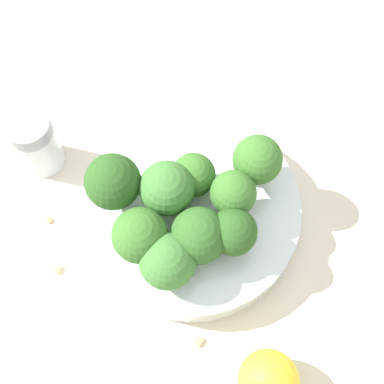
{
  "coord_description": "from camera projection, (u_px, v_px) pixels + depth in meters",
  "views": [
    {
      "loc": [
        0.13,
        -0.12,
        0.46
      ],
      "look_at": [
        0.0,
        0.0,
        0.06
      ],
      "focal_mm": 50.0,
      "sensor_mm": 36.0,
      "label": 1
    }
  ],
  "objects": [
    {
      "name": "broccoli_floret_4",
      "position": [
        257.0,
        161.0,
        0.44
      ],
      "size": [
        0.04,
        0.04,
        0.06
      ],
      "color": "#84AD66",
      "rests_on": "bowl"
    },
    {
      "name": "broccoli_floret_2",
      "position": [
        113.0,
        183.0,
        0.44
      ],
      "size": [
        0.05,
        0.05,
        0.06
      ],
      "color": "#8EB770",
      "rests_on": "bowl"
    },
    {
      "name": "broccoli_floret_7",
      "position": [
        143.0,
        239.0,
        0.42
      ],
      "size": [
        0.05,
        0.05,
        0.05
      ],
      "color": "#7A9E5B",
      "rests_on": "bowl"
    },
    {
      "name": "broccoli_floret_5",
      "position": [
        234.0,
        231.0,
        0.43
      ],
      "size": [
        0.04,
        0.04,
        0.05
      ],
      "color": "#8EB770",
      "rests_on": "bowl"
    },
    {
      "name": "broccoli_floret_0",
      "position": [
        233.0,
        195.0,
        0.43
      ],
      "size": [
        0.04,
        0.04,
        0.06
      ],
      "color": "#7A9E5B",
      "rests_on": "bowl"
    },
    {
      "name": "almond_crumb_2",
      "position": [
        49.0,
        220.0,
        0.49
      ],
      "size": [
        0.01,
        0.0,
        0.01
      ],
      "primitive_type": "cube",
      "rotation": [
        0.0,
        0.0,
        2.92
      ],
      "color": "#AD7F4C",
      "rests_on": "ground_plane"
    },
    {
      "name": "pepper_shaker",
      "position": [
        36.0,
        143.0,
        0.49
      ],
      "size": [
        0.04,
        0.04,
        0.07
      ],
      "color": "silver",
      "rests_on": "ground_plane"
    },
    {
      "name": "lemon_wedge",
      "position": [
        268.0,
        381.0,
        0.42
      ],
      "size": [
        0.05,
        0.05,
        0.05
      ],
      "primitive_type": "sphere",
      "color": "yellow",
      "rests_on": "ground_plane"
    },
    {
      "name": "bowl",
      "position": [
        192.0,
        212.0,
        0.48
      ],
      "size": [
        0.19,
        0.19,
        0.03
      ],
      "primitive_type": "cylinder",
      "color": "silver",
      "rests_on": "ground_plane"
    },
    {
      "name": "almond_crumb_0",
      "position": [
        58.0,
        269.0,
        0.47
      ],
      "size": [
        0.01,
        0.01,
        0.01
      ],
      "primitive_type": "cube",
      "rotation": [
        0.0,
        0.0,
        5.19
      ],
      "color": "tan",
      "rests_on": "ground_plane"
    },
    {
      "name": "broccoli_floret_1",
      "position": [
        199.0,
        236.0,
        0.42
      ],
      "size": [
        0.05,
        0.05,
        0.05
      ],
      "color": "#8EB770",
      "rests_on": "bowl"
    },
    {
      "name": "almond_crumb_3",
      "position": [
        273.0,
        147.0,
        0.52
      ],
      "size": [
        0.01,
        0.01,
        0.01
      ],
      "primitive_type": "cube",
      "rotation": [
        0.0,
        0.0,
        3.87
      ],
      "color": "tan",
      "rests_on": "ground_plane"
    },
    {
      "name": "broccoli_floret_8",
      "position": [
        193.0,
        176.0,
        0.45
      ],
      "size": [
        0.04,
        0.04,
        0.04
      ],
      "color": "#84AD66",
      "rests_on": "bowl"
    },
    {
      "name": "broccoli_floret_3",
      "position": [
        167.0,
        189.0,
        0.44
      ],
      "size": [
        0.05,
        0.05,
        0.06
      ],
      "color": "#7A9E5B",
      "rests_on": "bowl"
    },
    {
      "name": "broccoli_floret_6",
      "position": [
        168.0,
        261.0,
        0.42
      ],
      "size": [
        0.05,
        0.05,
        0.05
      ],
      "color": "#8EB770",
      "rests_on": "bowl"
    },
    {
      "name": "almond_crumb_1",
      "position": [
        199.0,
        341.0,
        0.45
      ],
      "size": [
        0.01,
        0.01,
        0.01
      ],
      "primitive_type": "cube",
      "rotation": [
        0.0,
        0.0,
        1.74
      ],
      "color": "tan",
      "rests_on": "ground_plane"
    },
    {
      "name": "ground_plane",
      "position": [
        192.0,
        218.0,
        0.5
      ],
      "size": [
        3.0,
        3.0,
        0.0
      ],
      "primitive_type": "plane",
      "color": "beige"
    }
  ]
}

